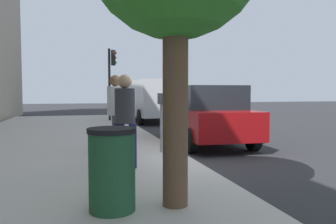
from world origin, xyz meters
TOP-DOWN VIEW (x-y plane):
  - ground_plane at (0.00, 0.00)m, footprint 80.00×80.00m
  - sidewalk_slab at (0.00, 3.00)m, footprint 28.00×6.00m
  - parking_meter at (0.53, 0.47)m, footprint 0.36×0.12m
  - pedestrian_at_meter at (0.25, 1.34)m, footprint 0.49×0.39m
  - pedestrian_bystander at (-0.82, 1.52)m, footprint 0.44×0.40m
  - parking_officer at (0.98, 1.51)m, footprint 0.55×0.40m
  - parked_sedan_near at (2.31, -1.35)m, footprint 4.47×2.10m
  - parked_van_far at (10.29, -1.35)m, footprint 5.25×2.23m
  - traffic_signal at (9.93, 0.79)m, footprint 0.24×0.44m
  - trash_bin at (-3.18, 1.98)m, footprint 0.59×0.59m

SIDE VIEW (x-z plane):
  - ground_plane at x=0.00m, z-range 0.00..0.00m
  - sidewalk_slab at x=0.00m, z-range 0.00..0.15m
  - trash_bin at x=-3.18m, z-range 0.15..1.16m
  - parked_sedan_near at x=2.31m, z-range 0.01..1.78m
  - parking_meter at x=0.53m, z-range 0.46..1.87m
  - pedestrian_bystander at x=-0.82m, z-range 0.31..2.08m
  - pedestrian_at_meter at x=0.25m, z-range 0.32..2.12m
  - parking_officer at x=0.98m, z-range 0.33..2.18m
  - parked_van_far at x=10.29m, z-range 0.17..2.35m
  - traffic_signal at x=9.93m, z-range 0.78..4.38m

